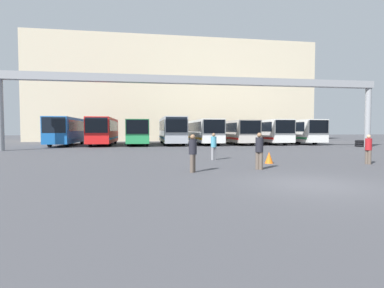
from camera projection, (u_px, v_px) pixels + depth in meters
name	position (u px, v px, depth m)	size (l,w,h in m)	color
ground_plane	(312.00, 184.00, 9.95)	(200.00, 200.00, 0.00)	#47474C
building_backdrop	(175.00, 93.00, 54.26)	(47.75, 12.00, 16.99)	beige
overhead_gantry	(202.00, 87.00, 28.64)	(36.34, 0.80, 6.90)	gray
bus_slot_0	(67.00, 130.00, 35.17)	(2.52, 10.48, 3.21)	#1959A5
bus_slot_1	(104.00, 130.00, 36.20)	(2.49, 11.23, 3.21)	red
bus_slot_2	(138.00, 131.00, 36.56)	(2.50, 10.62, 2.98)	#268C4C
bus_slot_3	(172.00, 129.00, 37.84)	(2.55, 11.93, 3.31)	#999EA5
bus_slot_4	(204.00, 130.00, 38.39)	(2.62, 11.69, 3.06)	silver
bus_slot_5	(235.00, 131.00, 39.08)	(2.62, 11.76, 2.95)	beige
bus_slot_6	(267.00, 130.00, 39.00)	(2.58, 10.28, 3.06)	silver
bus_slot_7	(293.00, 130.00, 40.57)	(2.61, 12.14, 3.07)	silver
pedestrian_mid_left	(214.00, 146.00, 18.10)	(0.34, 0.34, 1.63)	gray
pedestrian_near_right	(193.00, 152.00, 12.77)	(0.34, 0.34, 1.63)	brown
pedestrian_mid_right	(368.00, 148.00, 15.83)	(0.33, 0.33, 1.57)	brown
pedestrian_far_center	(259.00, 150.00, 13.72)	(0.35, 0.35, 1.69)	brown
traffic_cone	(269.00, 158.00, 16.21)	(0.45, 0.45, 0.64)	orange
tire_stack	(360.00, 143.00, 32.43)	(1.04, 1.04, 0.72)	black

